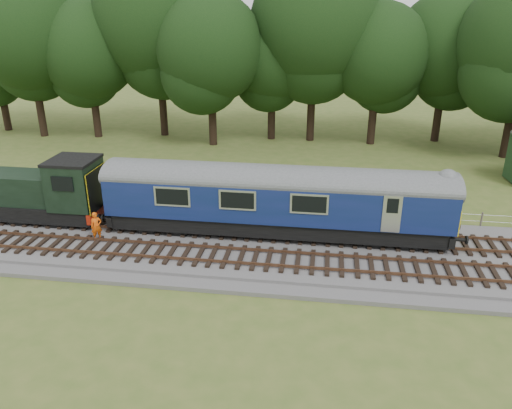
# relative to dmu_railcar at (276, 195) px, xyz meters

# --- Properties ---
(ground) EXTENTS (120.00, 120.00, 0.00)m
(ground) POSITION_rel_dmu_railcar_xyz_m (1.42, -1.40, -2.61)
(ground) COLOR #475F23
(ground) RESTS_ON ground
(ballast) EXTENTS (70.00, 7.00, 0.35)m
(ballast) POSITION_rel_dmu_railcar_xyz_m (1.42, -1.40, -2.43)
(ballast) COLOR #4C4C4F
(ballast) RESTS_ON ground
(track_north) EXTENTS (67.20, 2.40, 0.21)m
(track_north) POSITION_rel_dmu_railcar_xyz_m (1.42, -0.00, -2.19)
(track_north) COLOR black
(track_north) RESTS_ON ballast
(track_south) EXTENTS (67.20, 2.40, 0.21)m
(track_south) POSITION_rel_dmu_railcar_xyz_m (1.42, -3.00, -2.19)
(track_south) COLOR black
(track_south) RESTS_ON ballast
(fence) EXTENTS (64.00, 0.12, 1.00)m
(fence) POSITION_rel_dmu_railcar_xyz_m (1.42, 3.10, -2.61)
(fence) COLOR #6B6054
(fence) RESTS_ON ground
(tree_line) EXTENTS (70.00, 8.00, 18.00)m
(tree_line) POSITION_rel_dmu_railcar_xyz_m (1.42, 20.60, -2.61)
(tree_line) COLOR black
(tree_line) RESTS_ON ground
(dmu_railcar) EXTENTS (18.05, 2.86, 3.88)m
(dmu_railcar) POSITION_rel_dmu_railcar_xyz_m (0.00, 0.00, 0.00)
(dmu_railcar) COLOR black
(dmu_railcar) RESTS_ON ground
(shunter_loco) EXTENTS (8.92, 2.60, 3.38)m
(shunter_loco) POSITION_rel_dmu_railcar_xyz_m (-13.93, 0.00, -0.63)
(shunter_loco) COLOR black
(shunter_loco) RESTS_ON ground
(worker) EXTENTS (0.68, 0.64, 1.56)m
(worker) POSITION_rel_dmu_railcar_xyz_m (-9.20, -2.09, -1.47)
(worker) COLOR #F45B0C
(worker) RESTS_ON ballast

